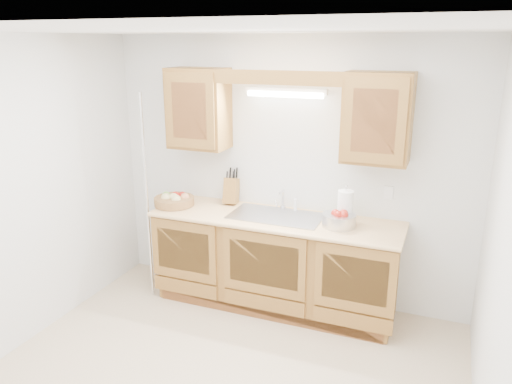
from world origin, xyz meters
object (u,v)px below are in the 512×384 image
at_px(fruit_basket, 174,200).
at_px(paper_towel, 345,207).
at_px(apple_bowl, 339,219).
at_px(knife_block, 231,190).

xyz_separation_m(fruit_basket, paper_towel, (1.65, 0.11, 0.09)).
bearing_deg(apple_bowl, paper_towel, 75.09).
distance_m(fruit_basket, paper_towel, 1.65).
xyz_separation_m(fruit_basket, apple_bowl, (1.62, 0.02, 0.01)).
bearing_deg(paper_towel, knife_block, 172.55).
bearing_deg(fruit_basket, knife_block, 28.50).
bearing_deg(fruit_basket, paper_towel, 3.98).
bearing_deg(fruit_basket, apple_bowl, 0.54).
bearing_deg(knife_block, apple_bowl, -19.72).
relative_size(knife_block, paper_towel, 1.05).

